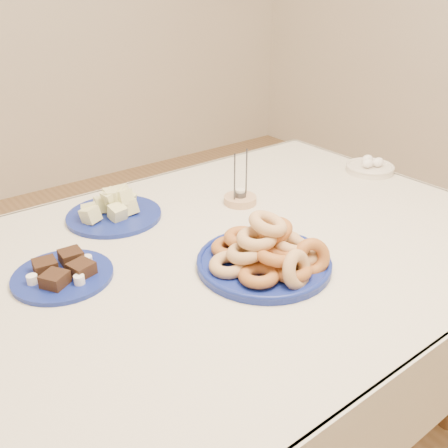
# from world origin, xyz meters

# --- Properties ---
(dining_table) EXTENTS (1.71, 1.11, 0.75)m
(dining_table) POSITION_xyz_m (0.00, 0.00, 0.64)
(dining_table) COLOR brown
(dining_table) RESTS_ON ground
(donut_platter) EXTENTS (0.36, 0.36, 0.15)m
(donut_platter) POSITION_xyz_m (0.06, -0.14, 0.79)
(donut_platter) COLOR navy
(donut_platter) RESTS_ON dining_table
(melon_plate) EXTENTS (0.28, 0.28, 0.09)m
(melon_plate) POSITION_xyz_m (-0.11, 0.34, 0.78)
(melon_plate) COLOR navy
(melon_plate) RESTS_ON dining_table
(brownie_plate) EXTENTS (0.28, 0.28, 0.04)m
(brownie_plate) POSITION_xyz_m (-0.35, 0.12, 0.76)
(brownie_plate) COLOR navy
(brownie_plate) RESTS_ON dining_table
(candle_holder) EXTENTS (0.12, 0.12, 0.17)m
(candle_holder) POSITION_xyz_m (0.25, 0.19, 0.77)
(candle_holder) COLOR tan
(candle_holder) RESTS_ON dining_table
(egg_bowl) EXTENTS (0.20, 0.20, 0.06)m
(egg_bowl) POSITION_xyz_m (0.79, 0.11, 0.77)
(egg_bowl) COLOR beige
(egg_bowl) RESTS_ON dining_table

